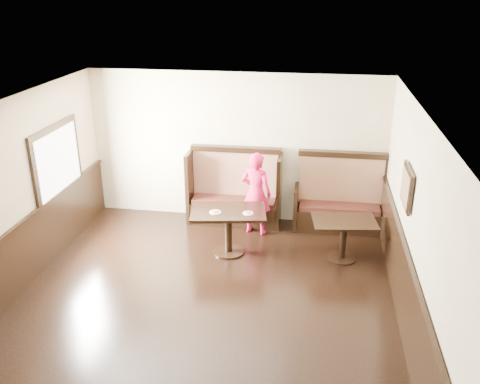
% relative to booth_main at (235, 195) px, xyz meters
% --- Properties ---
extents(ground, '(7.00, 7.00, 0.00)m').
position_rel_booth_main_xyz_m(ground, '(0.00, -3.30, -0.53)').
color(ground, black).
rests_on(ground, ground).
extents(room_shell, '(7.00, 7.00, 7.00)m').
position_rel_booth_main_xyz_m(room_shell, '(-0.30, -3.01, 0.14)').
color(room_shell, beige).
rests_on(room_shell, ground).
extents(booth_main, '(1.75, 0.72, 1.45)m').
position_rel_booth_main_xyz_m(booth_main, '(0.00, 0.00, 0.00)').
color(booth_main, black).
rests_on(booth_main, ground).
extents(booth_neighbor, '(1.65, 0.72, 1.45)m').
position_rel_booth_main_xyz_m(booth_neighbor, '(1.95, -0.00, -0.05)').
color(booth_neighbor, black).
rests_on(booth_neighbor, ground).
extents(table_main, '(1.33, 0.96, 0.78)m').
position_rel_booth_main_xyz_m(table_main, '(0.10, -1.24, 0.07)').
color(table_main, black).
rests_on(table_main, ground).
extents(table_neighbor, '(1.09, 0.79, 0.70)m').
position_rel_booth_main_xyz_m(table_neighbor, '(1.99, -1.16, 0.00)').
color(table_neighbor, black).
rests_on(table_neighbor, ground).
extents(child, '(0.64, 0.50, 1.54)m').
position_rel_booth_main_xyz_m(child, '(0.46, -0.43, 0.24)').
color(child, '#BE1442').
rests_on(child, ground).
extents(pizza_plate_left, '(0.19, 0.19, 0.04)m').
position_rel_booth_main_xyz_m(pizza_plate_left, '(-0.10, -1.34, 0.26)').
color(pizza_plate_left, white).
rests_on(pizza_plate_left, table_main).
extents(pizza_plate_right, '(0.17, 0.17, 0.03)m').
position_rel_booth_main_xyz_m(pizza_plate_right, '(0.44, -1.30, 0.26)').
color(pizza_plate_right, white).
rests_on(pizza_plate_right, table_main).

